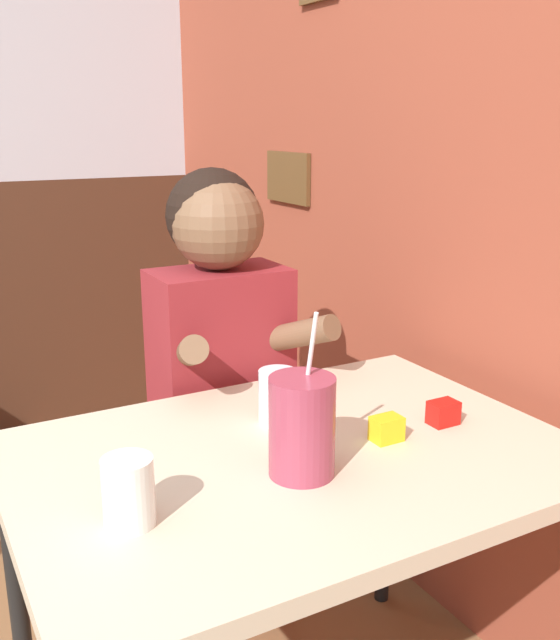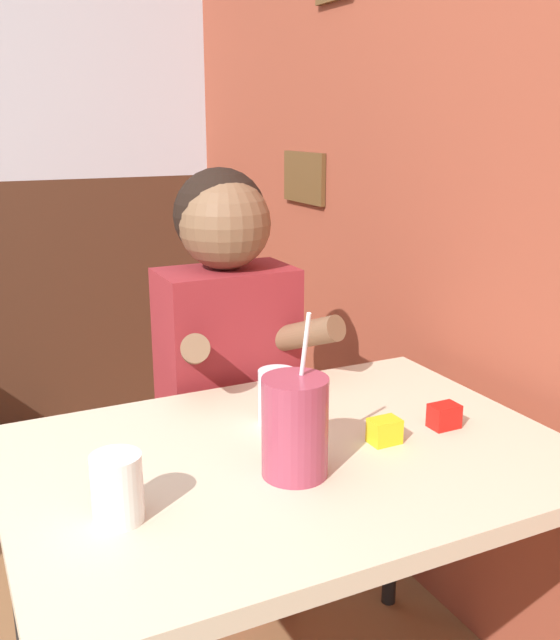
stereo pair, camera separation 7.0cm
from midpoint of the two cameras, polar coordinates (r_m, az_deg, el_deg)
brick_wall_right at (r=2.34m, az=3.74°, el=15.75°), size 0.08×4.49×2.70m
main_table at (r=1.42m, az=-0.24°, el=-12.89°), size 1.06×0.76×0.73m
person_seated at (r=1.87m, az=-5.79°, el=-5.26°), size 0.42×0.42×1.24m
cocktail_pitcher at (r=1.27m, az=0.17°, el=-8.52°), size 0.12×0.12×0.30m
glass_near_pitcher at (r=1.50m, az=-1.53°, el=-6.15°), size 0.08×0.08×0.11m
glass_center at (r=1.17m, az=-13.76°, el=-13.23°), size 0.08×0.08×0.11m
condiment_ketchup at (r=1.53m, az=11.65°, el=-7.29°), size 0.06×0.04×0.05m
condiment_mustard at (r=1.44m, az=7.13°, el=-8.65°), size 0.06×0.04×0.05m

